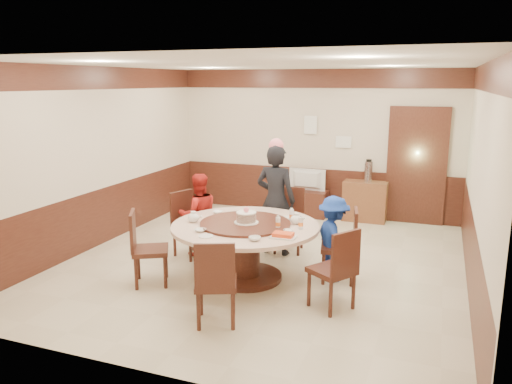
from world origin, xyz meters
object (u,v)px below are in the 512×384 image
at_px(person_red, 199,215).
at_px(thermos, 368,172).
at_px(banquet_table, 245,240).
at_px(television, 306,180).
at_px(birthday_cake, 246,217).
at_px(tv_stand, 305,203).
at_px(shrimp_platter, 283,236).
at_px(person_blue, 333,239).
at_px(person_standing, 276,200).
at_px(side_cabinet, 365,201).

bearing_deg(person_red, thermos, -166.96).
distance_m(banquet_table, person_red, 1.20).
bearing_deg(television, banquet_table, 94.81).
xyz_separation_m(person_red, television, (0.92, 2.75, 0.08)).
relative_size(birthday_cake, tv_stand, 0.37).
bearing_deg(person_red, shrimp_platter, 108.32).
height_order(television, thermos, thermos).
bearing_deg(birthday_cake, banquet_table, 144.19).
bearing_deg(person_blue, person_standing, 18.70).
distance_m(television, side_cabinet, 1.19).
bearing_deg(shrimp_platter, television, 100.82).
xyz_separation_m(banquet_table, person_blue, (1.09, 0.36, 0.03)).
bearing_deg(tv_stand, side_cabinet, 1.51).
bearing_deg(banquet_table, thermos, 72.37).
distance_m(person_red, thermos, 3.50).
bearing_deg(side_cabinet, birthday_cake, -106.67).
height_order(television, side_cabinet, television).
bearing_deg(side_cabinet, banquet_table, -107.04).
xyz_separation_m(banquet_table, tv_stand, (-0.09, 3.40, -0.28)).
xyz_separation_m(person_standing, person_red, (-1.06, -0.46, -0.21)).
height_order(banquet_table, birthday_cake, birthday_cake).
distance_m(birthday_cake, television, 3.42).
bearing_deg(person_red, tv_stand, -148.44).
bearing_deg(person_standing, shrimp_platter, 114.90).
relative_size(person_standing, shrimp_platter, 5.56).
bearing_deg(birthday_cake, tv_stand, 91.80).
distance_m(person_standing, side_cabinet, 2.57).
bearing_deg(tv_stand, shrimp_platter, -79.18).
xyz_separation_m(shrimp_platter, thermos, (0.46, 3.80, 0.16)).
relative_size(person_standing, thermos, 4.39).
distance_m(shrimp_platter, tv_stand, 3.87).
distance_m(person_standing, shrimp_platter, 1.59).
distance_m(person_standing, person_red, 1.18).
bearing_deg(person_red, banquet_table, 107.41).
height_order(person_red, thermos, person_red).
bearing_deg(birthday_cake, television, 91.80).
bearing_deg(person_blue, shrimp_platter, 112.36).
height_order(shrimp_platter, side_cabinet, shrimp_platter).
distance_m(birthday_cake, tv_stand, 3.47).
xyz_separation_m(banquet_table, person_standing, (0.05, 1.11, 0.30)).
xyz_separation_m(person_standing, thermos, (1.04, 2.32, 0.11)).
relative_size(person_standing, side_cabinet, 2.09).
distance_m(banquet_table, shrimp_platter, 0.77).
bearing_deg(banquet_table, person_standing, 87.35).
xyz_separation_m(person_blue, television, (-1.18, 3.03, 0.14)).
bearing_deg(person_blue, person_red, 46.66).
bearing_deg(shrimp_platter, banquet_table, 149.76).
bearing_deg(shrimp_platter, thermos, 83.14).
relative_size(side_cabinet, thermos, 2.11).
height_order(person_blue, side_cabinet, person_blue).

